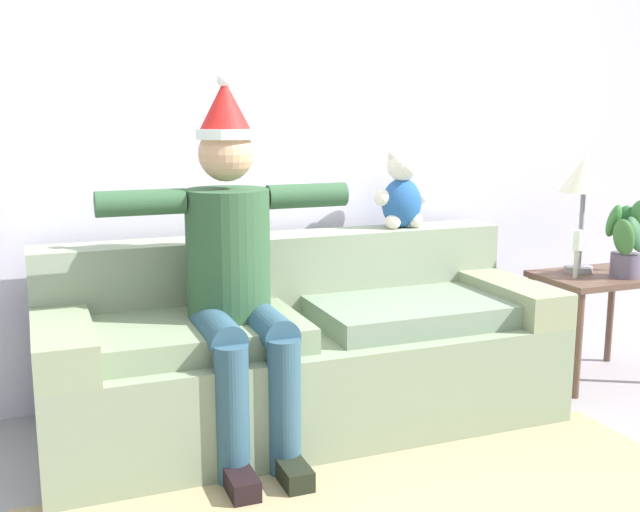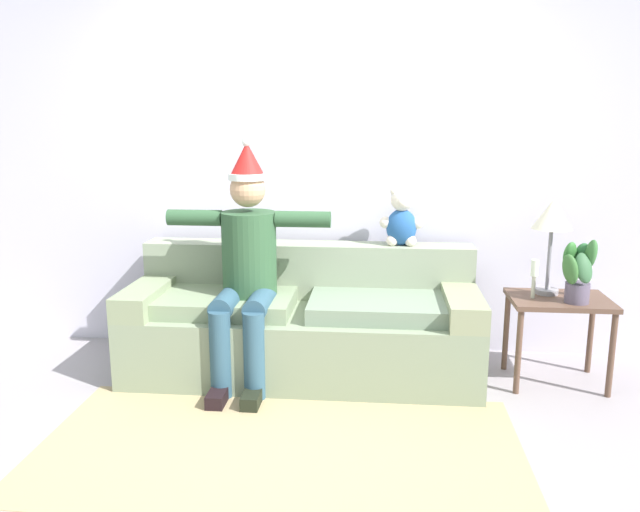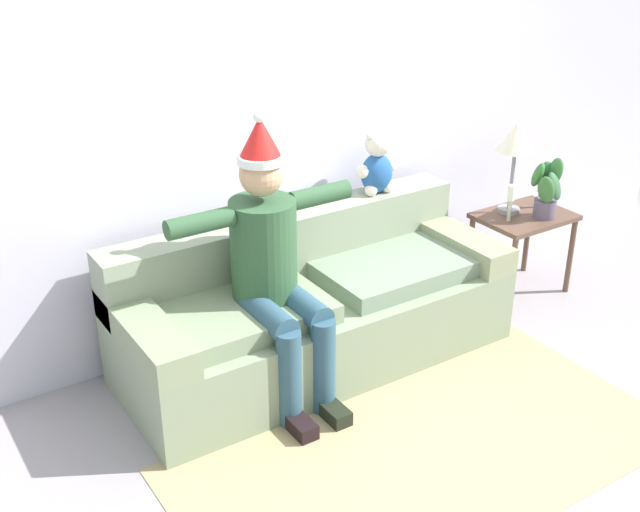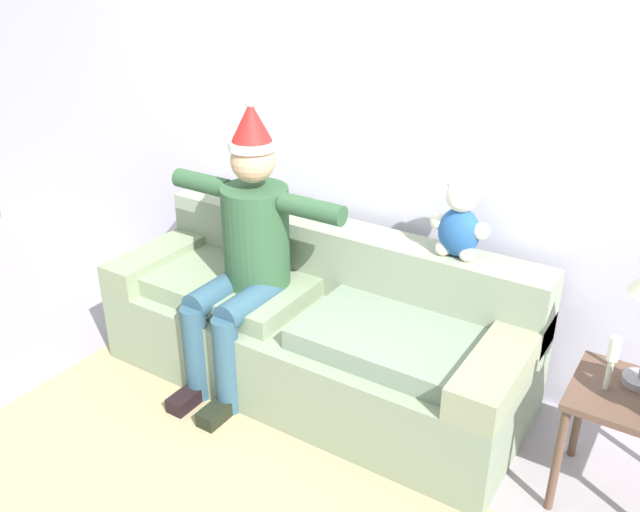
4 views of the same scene
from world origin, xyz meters
TOP-DOWN VIEW (x-y plane):
  - ground_plane at (0.00, 0.00)m, footprint 10.00×10.00m
  - back_wall at (0.00, 1.55)m, footprint 7.00×0.10m
  - couch at (0.00, 1.04)m, footprint 2.20×0.85m
  - person_seated at (-0.33, 0.88)m, footprint 1.02×0.77m
  - teddy_bear at (0.62, 1.30)m, footprint 0.29×0.17m
  - candle_tall at (1.41, 0.96)m, footprint 0.04×0.04m
  - area_rug at (0.00, 0.02)m, footprint 2.42×1.26m

SIDE VIEW (x-z plane):
  - ground_plane at x=0.00m, z-range 0.00..0.00m
  - area_rug at x=0.00m, z-range 0.00..0.01m
  - couch at x=0.00m, z-range -0.08..0.71m
  - candle_tall at x=1.41m, z-range 0.58..0.82m
  - person_seated at x=-0.33m, z-range 0.01..1.51m
  - teddy_bear at x=0.62m, z-range 0.77..1.15m
  - back_wall at x=0.00m, z-range 0.00..2.70m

